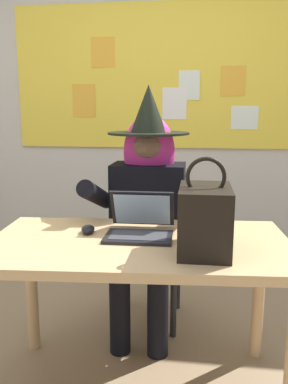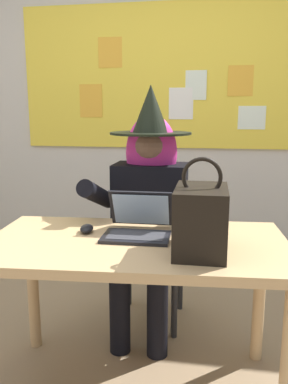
{
  "view_description": "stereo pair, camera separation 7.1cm",
  "coord_description": "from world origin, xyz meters",
  "px_view_note": "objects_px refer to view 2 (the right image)",
  "views": [
    {
      "loc": [
        0.38,
        -1.62,
        1.26
      ],
      "look_at": [
        0.13,
        0.33,
        0.87
      ],
      "focal_mm": 37.53,
      "sensor_mm": 36.0,
      "label": 1
    },
    {
      "loc": [
        0.46,
        -1.61,
        1.26
      ],
      "look_at": [
        0.13,
        0.33,
        0.87
      ],
      "focal_mm": 37.53,
      "sensor_mm": 36.0,
      "label": 2
    }
  ],
  "objects_px": {
    "person_costumed": "(149,197)",
    "desk_main": "(136,262)",
    "laptop": "(138,225)",
    "computer_mouse": "(87,229)",
    "handbag": "(201,219)",
    "chair_at_desk": "(152,238)"
  },
  "relations": [
    {
      "from": "person_costumed",
      "to": "desk_main",
      "type": "bearing_deg",
      "value": 4.23
    },
    {
      "from": "desk_main",
      "to": "person_costumed",
      "type": "height_order",
      "value": "person_costumed"
    },
    {
      "from": "laptop",
      "to": "computer_mouse",
      "type": "xyz_separation_m",
      "value": [
        -0.24,
        -0.0,
        -0.03
      ]
    },
    {
      "from": "desk_main",
      "to": "person_costumed",
      "type": "distance_m",
      "value": 0.61
    },
    {
      "from": "computer_mouse",
      "to": "person_costumed",
      "type": "bearing_deg",
      "value": 57.67
    },
    {
      "from": "person_costumed",
      "to": "handbag",
      "type": "relative_size",
      "value": 3.73
    },
    {
      "from": "laptop",
      "to": "computer_mouse",
      "type": "height_order",
      "value": "laptop"
    },
    {
      "from": "laptop",
      "to": "handbag",
      "type": "relative_size",
      "value": 0.79
    },
    {
      "from": "computer_mouse",
      "to": "laptop",
      "type": "bearing_deg",
      "value": -9.44
    },
    {
      "from": "computer_mouse",
      "to": "handbag",
      "type": "bearing_deg",
      "value": -28.74
    },
    {
      "from": "person_costumed",
      "to": "chair_at_desk",
      "type": "bearing_deg",
      "value": 179.59
    },
    {
      "from": "desk_main",
      "to": "computer_mouse",
      "type": "xyz_separation_m",
      "value": [
        -0.25,
        0.08,
        0.11
      ]
    },
    {
      "from": "laptop",
      "to": "handbag",
      "type": "height_order",
      "value": "handbag"
    },
    {
      "from": "chair_at_desk",
      "to": "person_costumed",
      "type": "xyz_separation_m",
      "value": [
        -0.0,
        -0.12,
        0.28
      ]
    },
    {
      "from": "person_costumed",
      "to": "computer_mouse",
      "type": "distance_m",
      "value": 0.55
    },
    {
      "from": "desk_main",
      "to": "chair_at_desk",
      "type": "relative_size",
      "value": 1.51
    },
    {
      "from": "chair_at_desk",
      "to": "computer_mouse",
      "type": "distance_m",
      "value": 0.7
    },
    {
      "from": "computer_mouse",
      "to": "desk_main",
      "type": "bearing_deg",
      "value": -28.62
    },
    {
      "from": "desk_main",
      "to": "chair_at_desk",
      "type": "height_order",
      "value": "chair_at_desk"
    },
    {
      "from": "person_costumed",
      "to": "laptop",
      "type": "relative_size",
      "value": 4.71
    },
    {
      "from": "person_costumed",
      "to": "laptop",
      "type": "height_order",
      "value": "person_costumed"
    },
    {
      "from": "desk_main",
      "to": "handbag",
      "type": "distance_m",
      "value": 0.37
    }
  ]
}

